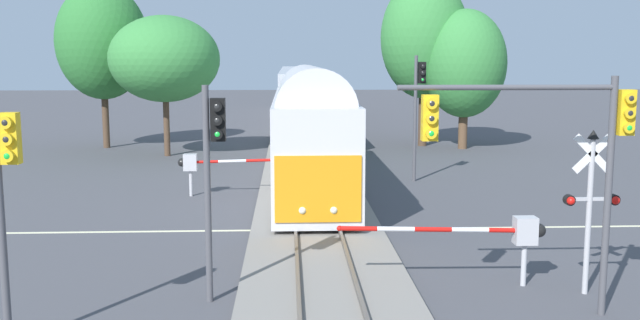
{
  "coord_description": "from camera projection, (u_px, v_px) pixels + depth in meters",
  "views": [
    {
      "loc": [
        -0.94,
        -23.25,
        5.76
      ],
      "look_at": [
        0.26,
        2.8,
        2.0
      ],
      "focal_mm": 39.28,
      "sensor_mm": 36.0,
      "label": 1
    }
  ],
  "objects": [
    {
      "name": "ground_plane",
      "position": [
        316.0,
        230.0,
        23.85
      ],
      "size": [
        220.0,
        220.0,
        0.0
      ],
      "primitive_type": "plane",
      "color": "#47474C"
    },
    {
      "name": "road_centre_stripe",
      "position": [
        316.0,
        230.0,
        23.85
      ],
      "size": [
        44.0,
        0.2,
        0.01
      ],
      "color": "beige",
      "rests_on": "ground"
    },
    {
      "name": "railway_track",
      "position": [
        316.0,
        227.0,
        23.84
      ],
      "size": [
        4.4,
        80.0,
        0.32
      ],
      "color": "gray",
      "rests_on": "ground"
    },
    {
      "name": "commuter_train",
      "position": [
        301.0,
        101.0,
        51.18
      ],
      "size": [
        3.04,
        63.05,
        5.16
      ],
      "color": "silver",
      "rests_on": "railway_track"
    },
    {
      "name": "crossing_gate_near",
      "position": [
        504.0,
        233.0,
        17.75
      ],
      "size": [
        5.34,
        0.4,
        1.8
      ],
      "color": "#B7B7BC",
      "rests_on": "ground"
    },
    {
      "name": "crossing_signal_mast",
      "position": [
        591.0,
        195.0,
        16.98
      ],
      "size": [
        1.36,
        0.44,
        4.09
      ],
      "color": "#B2B2B7",
      "rests_on": "ground"
    },
    {
      "name": "crossing_gate_far",
      "position": [
        209.0,
        163.0,
        29.56
      ],
      "size": [
        6.47,
        0.4,
        1.8
      ],
      "color": "#B7B7BC",
      "rests_on": "ground"
    },
    {
      "name": "traffic_signal_near_left",
      "position": [
        5.0,
        182.0,
        13.59
      ],
      "size": [
        0.53,
        0.38,
        5.05
      ],
      "color": "#4C4C51",
      "rests_on": "ground"
    },
    {
      "name": "traffic_signal_median",
      "position": [
        213.0,
        158.0,
        16.3
      ],
      "size": [
        0.53,
        0.38,
        5.18
      ],
      "color": "#4C4C51",
      "rests_on": "ground"
    },
    {
      "name": "traffic_signal_near_right",
      "position": [
        550.0,
        136.0,
        15.25
      ],
      "size": [
        5.2,
        0.38,
        5.41
      ],
      "color": "#4C4C51",
      "rests_on": "ground"
    },
    {
      "name": "traffic_signal_far_side",
      "position": [
        418.0,
        98.0,
        32.78
      ],
      "size": [
        0.53,
        0.38,
        5.94
      ],
      "color": "#4C4C51",
      "rests_on": "ground"
    },
    {
      "name": "elm_centre_background",
      "position": [
        424.0,
        38.0,
        46.05
      ],
      "size": [
        5.76,
        5.76,
        11.14
      ],
      "color": "#4C3828",
      "rests_on": "ground"
    },
    {
      "name": "oak_far_right",
      "position": [
        465.0,
        64.0,
        44.71
      ],
      "size": [
        5.3,
        5.3,
        8.94
      ],
      "color": "brown",
      "rests_on": "ground"
    },
    {
      "name": "oak_behind_train",
      "position": [
        165.0,
        59.0,
        41.28
      ],
      "size": [
        6.51,
        6.51,
        8.34
      ],
      "color": "#4C3828",
      "rests_on": "ground"
    },
    {
      "name": "pine_left_background",
      "position": [
        102.0,
        42.0,
        45.03
      ],
      "size": [
        5.88,
        5.88,
        10.59
      ],
      "color": "#4C3828",
      "rests_on": "ground"
    }
  ]
}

